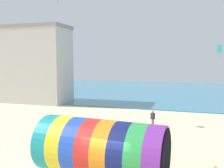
% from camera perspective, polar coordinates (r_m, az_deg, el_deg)
% --- Properties ---
extents(sea, '(120.00, 40.00, 0.10)m').
position_cam_1_polar(sea, '(51.44, 12.53, -1.56)').
color(sea, teal).
rests_on(sea, ground).
extents(giant_inflatable_tube, '(7.17, 3.69, 3.11)m').
position_cam_1_polar(giant_inflatable_tube, '(13.86, -2.37, -14.50)').
color(giant_inflatable_tube, teal).
rests_on(giant_inflatable_tube, ground).
extents(kite_cyan_diamond, '(0.53, 0.13, 1.29)m').
position_cam_1_polar(kite_cyan_diamond, '(28.04, 23.34, 7.41)').
color(kite_cyan_diamond, '#2DB2C6').
extents(bystander_near_water, '(0.42, 0.36, 1.57)m').
position_cam_1_polar(bystander_near_water, '(23.88, 9.30, -7.87)').
color(bystander_near_water, '#726651').
rests_on(bystander_near_water, ground).
extents(promenade_building, '(12.23, 5.28, 11.26)m').
position_cam_1_polar(promenade_building, '(39.47, -18.35, 4.31)').
color(promenade_building, beige).
rests_on(promenade_building, ground).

